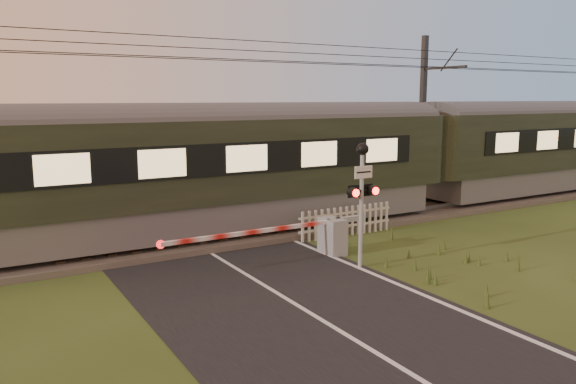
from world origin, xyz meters
TOP-DOWN VIEW (x-y plane):
  - ground at (0.00, 0.00)m, footprint 160.00×160.00m
  - road at (0.02, -0.23)m, footprint 6.00×140.00m
  - track_bed at (0.00, 6.50)m, footprint 140.00×3.40m
  - overhead_wires at (0.00, 6.50)m, footprint 120.00×0.62m
  - train at (9.43, 6.50)m, footprint 41.72×2.88m
  - boom_gate at (2.70, 3.13)m, footprint 5.98×0.79m
  - crossing_signal at (2.86, 1.73)m, footprint 0.83×0.35m
  - picket_fence at (4.54, 4.60)m, footprint 3.53×0.08m
  - catenary_mast at (11.65, 8.72)m, footprint 0.22×2.46m

SIDE VIEW (x-z plane):
  - ground at x=0.00m, z-range 0.00..0.00m
  - road at x=0.02m, z-range 0.00..0.03m
  - track_bed at x=0.00m, z-range -0.13..0.26m
  - picket_fence at x=4.54m, z-range 0.01..0.97m
  - boom_gate at x=2.70m, z-range 0.05..1.10m
  - train at x=9.43m, z-range 0.28..4.17m
  - crossing_signal at x=2.86m, z-range 0.61..3.85m
  - catenary_mast at x=11.65m, z-range 0.14..7.11m
  - overhead_wires at x=0.00m, z-range 5.41..6.04m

